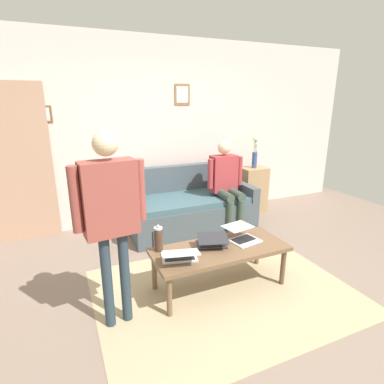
{
  "coord_description": "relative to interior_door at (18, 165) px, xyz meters",
  "views": [
    {
      "loc": [
        1.38,
        2.35,
        1.83
      ],
      "look_at": [
        0.01,
        -0.78,
        0.8
      ],
      "focal_mm": 28.81,
      "sensor_mm": 36.0,
      "label": 1
    }
  ],
  "objects": [
    {
      "name": "ground_plane",
      "position": [
        -1.88,
        2.11,
        -1.02
      ],
      "size": [
        7.68,
        7.68,
        0.0
      ],
      "primitive_type": "plane",
      "color": "#7C685B"
    },
    {
      "name": "area_rug",
      "position": [
        -1.84,
        2.17,
        -1.02
      ],
      "size": [
        2.45,
        1.86,
        0.01
      ],
      "primitive_type": "cube",
      "color": "tan",
      "rests_on": "ground_plane"
    },
    {
      "name": "back_wall",
      "position": [
        -1.88,
        -0.09,
        0.33
      ],
      "size": [
        7.04,
        0.11,
        2.7
      ],
      "color": "beige",
      "rests_on": "ground_plane"
    },
    {
      "name": "interior_door",
      "position": [
        0.0,
        0.0,
        0.0
      ],
      "size": [
        0.82,
        0.09,
        2.05
      ],
      "color": "tan",
      "rests_on": "ground_plane"
    },
    {
      "name": "couch",
      "position": [
        -2.16,
        0.55,
        -0.72
      ],
      "size": [
        1.78,
        0.89,
        0.88
      ],
      "color": "#424D54",
      "rests_on": "ground_plane"
    },
    {
      "name": "coffee_table",
      "position": [
        -1.84,
        2.07,
        -0.64
      ],
      "size": [
        1.34,
        0.56,
        0.43
      ],
      "color": "brown",
      "rests_on": "ground_plane"
    },
    {
      "name": "laptop_left",
      "position": [
        -2.14,
        1.99,
        -0.55
      ],
      "size": [
        0.34,
        0.39,
        0.12
      ],
      "color": "silver",
      "rests_on": "coffee_table"
    },
    {
      "name": "laptop_center",
      "position": [
        -1.39,
        2.13,
        -0.55
      ],
      "size": [
        0.4,
        0.42,
        0.14
      ],
      "color": "silver",
      "rests_on": "coffee_table"
    },
    {
      "name": "laptop_right",
      "position": [
        -1.79,
        2.0,
        -0.55
      ],
      "size": [
        0.37,
        0.36,
        0.13
      ],
      "color": "#28282D",
      "rests_on": "coffee_table"
    },
    {
      "name": "french_press",
      "position": [
        -1.27,
        1.88,
        -0.47
      ],
      "size": [
        0.1,
        0.08,
        0.27
      ],
      "color": "#4C3323",
      "rests_on": "coffee_table"
    },
    {
      "name": "side_shelf",
      "position": [
        -3.42,
        0.32,
        -0.65
      ],
      "size": [
        0.42,
        0.32,
        0.75
      ],
      "color": "#A28058",
      "rests_on": "ground_plane"
    },
    {
      "name": "flower_vase",
      "position": [
        -3.42,
        0.32,
        -0.11
      ],
      "size": [
        0.08,
        0.1,
        0.48
      ],
      "color": "#394D89",
      "rests_on": "side_shelf"
    },
    {
      "name": "person_standing",
      "position": [
        -0.81,
        2.18,
        0.02
      ],
      "size": [
        0.58,
        0.23,
        1.62
      ],
      "color": "#283743",
      "rests_on": "ground_plane"
    },
    {
      "name": "person_seated",
      "position": [
        -2.64,
        0.78,
        -0.3
      ],
      "size": [
        0.55,
        0.51,
        1.28
      ],
      "color": "#37473C",
      "rests_on": "ground_plane"
    }
  ]
}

